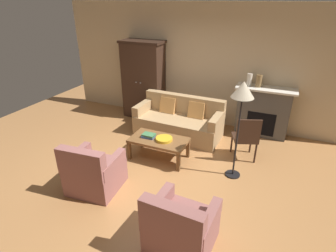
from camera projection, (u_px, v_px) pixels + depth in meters
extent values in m
plane|color=#B27A47|center=(156.00, 172.00, 4.91)|extent=(9.60, 9.60, 0.00)
cube|color=beige|center=(201.00, 65.00, 6.41)|extent=(7.20, 0.10, 2.80)
cube|color=#4C4947|center=(263.00, 113.00, 6.02)|extent=(1.10, 0.36, 1.08)
cube|color=black|center=(260.00, 124.00, 5.96)|extent=(0.60, 0.01, 0.52)
cube|color=white|center=(267.00, 89.00, 5.76)|extent=(1.26, 0.48, 0.04)
cube|color=#382319|center=(144.00, 81.00, 6.84)|extent=(1.00, 0.52, 1.88)
cube|color=#2F1E15|center=(142.00, 42.00, 6.42)|extent=(1.06, 0.55, 0.06)
sphere|color=#ADAFB5|center=(136.00, 82.00, 6.62)|extent=(0.04, 0.04, 0.04)
sphere|color=#ADAFB5|center=(140.00, 83.00, 6.58)|extent=(0.04, 0.04, 0.04)
cube|color=tan|center=(178.00, 127.00, 6.11)|extent=(1.93, 0.90, 0.44)
cube|color=tan|center=(184.00, 104.00, 6.20)|extent=(1.90, 0.24, 0.42)
cube|color=tan|center=(144.00, 107.00, 6.30)|extent=(0.19, 0.80, 0.22)
cube|color=tan|center=(217.00, 120.00, 5.62)|extent=(0.19, 0.80, 0.22)
cube|color=tan|center=(168.00, 105.00, 6.24)|extent=(0.37, 0.20, 0.37)
cube|color=tan|center=(196.00, 110.00, 5.97)|extent=(0.37, 0.20, 0.37)
cube|color=brown|center=(159.00, 140.00, 5.17)|extent=(1.10, 0.60, 0.05)
cube|color=brown|center=(129.00, 151.00, 5.23)|extent=(0.06, 0.06, 0.37)
cube|color=brown|center=(178.00, 162.00, 4.86)|extent=(0.06, 0.06, 0.37)
cube|color=brown|center=(142.00, 139.00, 5.66)|extent=(0.06, 0.06, 0.37)
cube|color=brown|center=(188.00, 149.00, 5.29)|extent=(0.06, 0.06, 0.37)
cylinder|color=gold|center=(164.00, 139.00, 5.10)|extent=(0.32, 0.32, 0.05)
cube|color=#38569E|center=(148.00, 136.00, 5.21)|extent=(0.25, 0.19, 0.04)
cube|color=#427A4C|center=(149.00, 135.00, 5.20)|extent=(0.24, 0.17, 0.03)
cylinder|color=beige|center=(249.00, 80.00, 5.83)|extent=(0.11, 0.11, 0.27)
cylinder|color=olive|center=(259.00, 81.00, 5.76)|extent=(0.12, 0.12, 0.27)
cube|color=#935B56|center=(96.00, 176.00, 4.43)|extent=(0.83, 0.83, 0.42)
cube|color=#935B56|center=(81.00, 164.00, 3.97)|extent=(0.77, 0.23, 0.46)
cube|color=#935B56|center=(112.00, 164.00, 4.20)|extent=(0.18, 0.71, 0.20)
cube|color=#935B56|center=(76.00, 157.00, 4.39)|extent=(0.18, 0.71, 0.20)
cube|color=#935B56|center=(182.00, 232.00, 3.39)|extent=(0.79, 0.79, 0.42)
cube|color=#935B56|center=(172.00, 222.00, 2.95)|extent=(0.77, 0.20, 0.46)
cube|color=#935B56|center=(209.00, 222.00, 3.12)|extent=(0.15, 0.70, 0.20)
cube|color=#935B56|center=(159.00, 205.00, 3.38)|extent=(0.15, 0.70, 0.20)
cube|color=#382319|center=(244.00, 138.00, 5.18)|extent=(0.57, 0.57, 0.04)
cylinder|color=#382319|center=(251.00, 143.00, 5.44)|extent=(0.04, 0.04, 0.41)
cylinder|color=#382319|center=(232.00, 143.00, 5.45)|extent=(0.04, 0.04, 0.41)
cylinder|color=#382319|center=(255.00, 153.00, 5.10)|extent=(0.04, 0.04, 0.41)
cylinder|color=#382319|center=(235.00, 153.00, 5.11)|extent=(0.04, 0.04, 0.41)
cube|color=#382319|center=(249.00, 131.00, 4.89)|extent=(0.42, 0.20, 0.45)
cylinder|color=black|center=(233.00, 174.00, 4.82)|extent=(0.26, 0.26, 0.02)
cylinder|color=black|center=(237.00, 138.00, 4.50)|extent=(0.03, 0.03, 1.48)
cone|color=beige|center=(243.00, 89.00, 4.13)|extent=(0.36, 0.36, 0.26)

